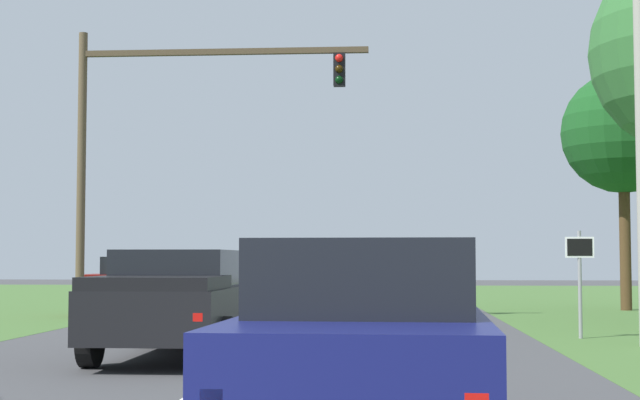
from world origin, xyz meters
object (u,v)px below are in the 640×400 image
Objects in this scene: red_suv_near at (367,344)px; extra_tree_1 at (623,133)px; keep_moving_sign at (580,269)px; traffic_light at (156,128)px; pickup_truck_lead at (179,302)px; crossing_suv_far at (155,284)px.

red_suv_near is 0.61× the size of extra_tree_1.
traffic_light is at bearing 152.47° from keep_moving_sign.
keep_moving_sign is 0.29× the size of extra_tree_1.
traffic_light reaches higher than keep_moving_sign.
pickup_truck_lead is 0.71× the size of extra_tree_1.
pickup_truck_lead is at bearing -149.47° from keep_moving_sign.
pickup_truck_lead is 8.80m from keep_moving_sign.
traffic_light is 4.83m from crossing_suv_far.
keep_moving_sign reaches higher than pickup_truck_lead.
traffic_light is 1.04× the size of extra_tree_1.
extra_tree_1 is at bearing 71.79° from red_suv_near.
crossing_suv_far is (-6.70, 19.96, -0.05)m from red_suv_near.
traffic_light is 12.38m from keep_moving_sign.
red_suv_near is at bearing -67.34° from pickup_truck_lead.
extra_tree_1 reaches higher than keep_moving_sign.
pickup_truck_lead is at bearing -73.85° from traffic_light.
red_suv_near is 0.86× the size of pickup_truck_lead.
red_suv_near is at bearing -70.86° from traffic_light.
keep_moving_sign is at bearing 71.53° from red_suv_near.
extra_tree_1 is at bearing 22.52° from traffic_light.
keep_moving_sign is (10.44, -5.44, -3.84)m from traffic_light.
crossing_suv_far is at bearing 105.63° from pickup_truck_lead.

